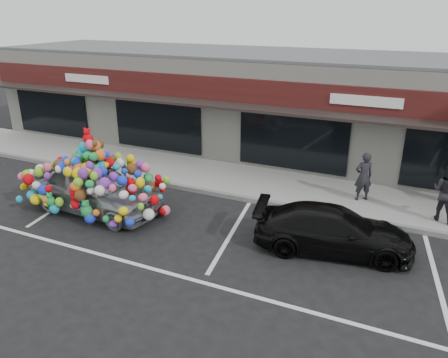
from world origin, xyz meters
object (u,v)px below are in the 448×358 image
at_px(pedestrian_a, 363,177).
at_px(pedestrian_b, 448,192).
at_px(black_sedan, 333,230).
at_px(toy_car, 94,183).

distance_m(pedestrian_a, pedestrian_b, 2.50).
bearing_deg(black_sedan, toy_car, 84.70).
bearing_deg(pedestrian_a, toy_car, -2.86).
bearing_deg(black_sedan, pedestrian_b, -53.58).
height_order(toy_car, pedestrian_b, toy_car).
relative_size(toy_car, pedestrian_b, 2.71).
distance_m(black_sedan, pedestrian_a, 3.44).
xyz_separation_m(black_sedan, pedestrian_a, (0.26, 3.41, 0.37)).
bearing_deg(toy_car, pedestrian_b, -67.30).
relative_size(black_sedan, pedestrian_b, 2.29).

